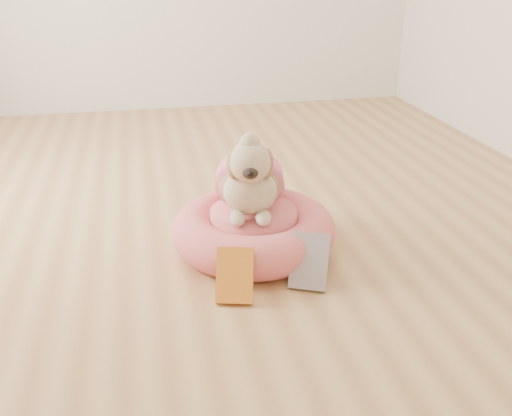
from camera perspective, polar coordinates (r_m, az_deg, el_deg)
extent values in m
plane|color=#AC7747|center=(2.82, -4.46, -1.13)|extent=(4.50, 4.50, 0.00)
cylinder|color=#E95B63|center=(2.52, -0.23, -2.91)|extent=(0.52, 0.52, 0.11)
torus|color=#E95B63|center=(2.51, -0.23, -2.14)|extent=(0.72, 0.72, 0.18)
cylinder|color=#E95B63|center=(2.49, -0.24, -1.24)|extent=(0.38, 0.38, 0.10)
cube|color=gold|center=(2.16, -2.13, -6.74)|extent=(0.17, 0.17, 0.19)
cube|color=white|center=(2.25, 5.37, -5.31)|extent=(0.20, 0.20, 0.20)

